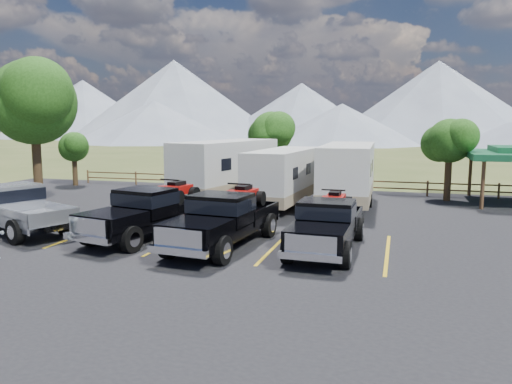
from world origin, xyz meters
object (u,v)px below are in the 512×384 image
(tree_big_nw, at_px, (33,102))
(rig_right, at_px, (327,223))
(rig_center, at_px, (224,218))
(trailer_right, at_px, (348,175))
(rig_left, at_px, (150,211))
(trailer_center, at_px, (284,178))
(pickup_silver, at_px, (15,208))
(trailer_left, at_px, (226,170))

(tree_big_nw, xyz_separation_m, rig_right, (16.45, -5.12, -4.57))
(rig_center, height_order, rig_right, rig_center)
(rig_right, height_order, trailer_right, trailer_right)
(rig_left, xyz_separation_m, trailer_center, (3.60, 7.99, 0.57))
(tree_big_nw, xyz_separation_m, trailer_center, (12.98, 3.02, -3.94))
(trailer_center, xyz_separation_m, pickup_silver, (-9.35, -8.85, -0.59))
(rig_center, bearing_deg, rig_right, 13.14)
(trailer_left, bearing_deg, pickup_silver, -105.61)
(trailer_left, bearing_deg, trailer_center, -7.89)
(trailer_center, bearing_deg, pickup_silver, -132.17)
(rig_right, height_order, trailer_center, trailer_center)
(trailer_center, bearing_deg, trailer_right, 20.79)
(rig_center, xyz_separation_m, trailer_left, (-3.47, 10.02, 0.75))
(tree_big_nw, relative_size, trailer_center, 0.88)
(tree_big_nw, bearing_deg, trailer_right, 13.77)
(rig_left, distance_m, pickup_silver, 5.81)
(trailer_left, distance_m, trailer_right, 6.98)
(rig_left, height_order, rig_center, rig_center)
(trailer_center, xyz_separation_m, trailer_right, (3.24, 0.95, 0.14))
(tree_big_nw, distance_m, pickup_silver, 8.23)
(rig_center, bearing_deg, trailer_right, 76.09)
(trailer_left, bearing_deg, tree_big_nw, -141.26)
(rig_center, height_order, trailer_center, trailer_center)
(trailer_left, height_order, trailer_right, trailer_left)
(rig_center, bearing_deg, tree_big_nw, 162.53)
(rig_center, bearing_deg, trailer_center, 94.49)
(pickup_silver, bearing_deg, trailer_center, 156.10)
(rig_right, bearing_deg, pickup_silver, -175.40)
(rig_right, relative_size, trailer_right, 0.64)
(rig_right, distance_m, trailer_right, 9.13)
(rig_left, height_order, rig_right, rig_left)
(trailer_left, bearing_deg, rig_center, -57.83)
(rig_center, relative_size, pickup_silver, 0.98)
(tree_big_nw, height_order, trailer_center, tree_big_nw)
(tree_big_nw, relative_size, rig_left, 1.15)
(tree_big_nw, height_order, trailer_left, tree_big_nw)
(tree_big_nw, height_order, rig_center, tree_big_nw)
(trailer_right, bearing_deg, rig_left, -128.83)
(trailer_right, height_order, pickup_silver, trailer_right)
(trailer_center, relative_size, trailer_right, 0.92)
(trailer_left, distance_m, pickup_silver, 11.74)
(trailer_right, bearing_deg, trailer_center, -165.04)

